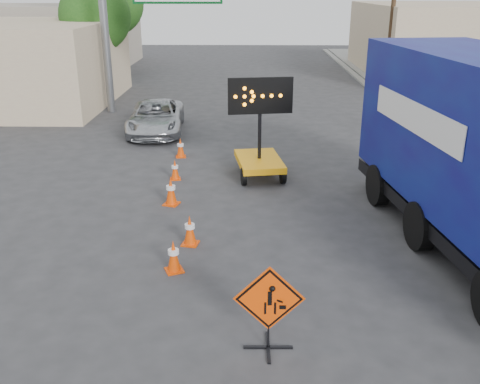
{
  "coord_description": "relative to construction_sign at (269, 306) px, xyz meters",
  "views": [
    {
      "loc": [
        0.17,
        -7.25,
        5.59
      ],
      "look_at": [
        -0.04,
        3.69,
        1.39
      ],
      "focal_mm": 40.0,
      "sensor_mm": 36.0,
      "label": 1
    }
  ],
  "objects": [
    {
      "name": "ground",
      "position": [
        -0.49,
        -0.09,
        -0.81
      ],
      "size": [
        100.0,
        100.0,
        0.0
      ],
      "primitive_type": "plane",
      "color": "#2D2D30",
      "rests_on": "ground"
    },
    {
      "name": "tree_left_far",
      "position": [
        -9.49,
        29.91,
        3.79
      ],
      "size": [
        4.1,
        4.1,
        6.66
      ],
      "color": "#412D1C",
      "rests_on": "ground"
    },
    {
      "name": "curb_right",
      "position": [
        6.71,
        14.91,
        -0.75
      ],
      "size": [
        0.4,
        60.0,
        0.12
      ],
      "primitive_type": "cube",
      "color": "gray",
      "rests_on": "ground"
    },
    {
      "name": "cone_c",
      "position": [
        -2.48,
        6.24,
        -0.42
      ],
      "size": [
        0.49,
        0.49,
        0.78
      ],
      "rotation": [
        0.0,
        0.0,
        -0.29
      ],
      "color": "#E94104",
      "rests_on": "ground"
    },
    {
      "name": "arrow_board",
      "position": [
        -0.03,
        8.66,
        -0.12
      ],
      "size": [
        1.96,
        2.36,
        3.11
      ],
      "rotation": [
        0.0,
        0.0,
        0.16
      ],
      "color": "#F9A30D",
      "rests_on": "ground"
    },
    {
      "name": "tree_left_near",
      "position": [
        -8.49,
        21.91,
        3.35
      ],
      "size": [
        3.71,
        3.71,
        6.03
      ],
      "color": "#412D1C",
      "rests_on": "ground"
    },
    {
      "name": "cone_d",
      "position": [
        -2.64,
        8.3,
        -0.49
      ],
      "size": [
        0.38,
        0.38,
        0.64
      ],
      "rotation": [
        0.0,
        0.0,
        0.19
      ],
      "color": "#E94104",
      "rests_on": "ground"
    },
    {
      "name": "utility_pole_far",
      "position": [
        7.51,
        23.91,
        3.87
      ],
      "size": [
        1.8,
        0.26,
        9.0
      ],
      "color": "#412D1C",
      "rests_on": "ground"
    },
    {
      "name": "highway_gantry",
      "position": [
        -4.92,
        17.86,
        4.26
      ],
      "size": [
        6.18,
        0.38,
        6.9
      ],
      "color": "slate",
      "rests_on": "ground"
    },
    {
      "name": "storefront_left_far",
      "position": [
        -15.49,
        33.91,
        1.39
      ],
      "size": [
        12.0,
        10.0,
        4.4
      ],
      "primitive_type": "cube",
      "color": "gray",
      "rests_on": "ground"
    },
    {
      "name": "pickup_truck",
      "position": [
        -4.17,
        14.0,
        -0.17
      ],
      "size": [
        2.47,
        4.74,
        1.28
      ],
      "primitive_type": "imported",
      "rotation": [
        0.0,
        0.0,
        0.08
      ],
      "color": "#B8BABF",
      "rests_on": "ground"
    },
    {
      "name": "building_right_far",
      "position": [
        12.51,
        29.91,
        1.49
      ],
      "size": [
        10.0,
        14.0,
        4.6
      ],
      "primitive_type": "cube",
      "color": "#C2B18C",
      "rests_on": "ground"
    },
    {
      "name": "cone_a",
      "position": [
        -1.9,
        2.55,
        -0.46
      ],
      "size": [
        0.47,
        0.47,
        0.71
      ],
      "rotation": [
        0.0,
        0.0,
        0.4
      ],
      "color": "#E94104",
      "rests_on": "ground"
    },
    {
      "name": "cone_e",
      "position": [
        -2.76,
        10.64,
        -0.47
      ],
      "size": [
        0.4,
        0.4,
        0.69
      ],
      "rotation": [
        0.0,
        0.0,
        0.14
      ],
      "color": "#E94104",
      "rests_on": "ground"
    },
    {
      "name": "cone_b",
      "position": [
        -1.7,
        3.81,
        -0.45
      ],
      "size": [
        0.43,
        0.43,
        0.72
      ],
      "rotation": [
        0.0,
        0.0,
        -0.19
      ],
      "color": "#E94104",
      "rests_on": "ground"
    },
    {
      "name": "construction_sign",
      "position": [
        0.0,
        0.0,
        0.0
      ],
      "size": [
        1.16,
        0.82,
        1.53
      ],
      "rotation": [
        0.0,
        0.0,
        0.02
      ],
      "color": "black",
      "rests_on": "ground"
    },
    {
      "name": "sidewalk_right",
      "position": [
        9.01,
        14.91,
        -0.74
      ],
      "size": [
        4.0,
        60.0,
        0.15
      ],
      "primitive_type": "cube",
      "color": "gray",
      "rests_on": "ground"
    }
  ]
}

